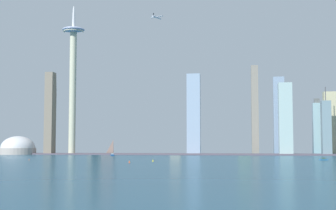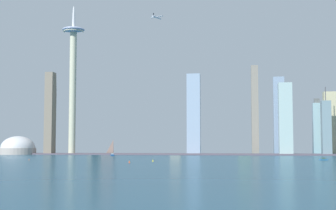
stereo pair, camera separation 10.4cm
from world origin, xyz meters
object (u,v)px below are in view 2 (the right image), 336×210
at_px(skyscraper_5, 108,129).
at_px(channel_buoy_1, 29,159).
at_px(skyscraper_12, 95,126).
at_px(skyscraper_3, 317,128).
at_px(skyscraper_1, 330,123).
at_px(skyscraper_9, 279,116).
at_px(skyscraper_6, 255,110).
at_px(channel_buoy_0, 153,160).
at_px(stadium_dome, 18,149).
at_px(boat_0, 112,155).
at_px(skyscraper_4, 327,143).
at_px(skyscraper_11, 244,128).
at_px(skyscraper_2, 50,113).
at_px(skyscraper_8, 194,114).
at_px(skyscraper_10, 326,128).
at_px(skyscraper_0, 176,138).
at_px(observation_tower, 73,65).
at_px(channel_buoy_2, 129,162).
at_px(boat_1, 324,159).
at_px(skyscraper_7, 285,119).
at_px(airplane, 157,17).

relative_size(skyscraper_5, channel_buoy_1, 52.61).
bearing_deg(skyscraper_12, skyscraper_3, 1.67).
xyz_separation_m(skyscraper_1, skyscraper_5, (-440.92, -11.73, -9.20)).
height_order(skyscraper_5, skyscraper_9, skyscraper_9).
distance_m(skyscraper_6, channel_buoy_0, 430.30).
xyz_separation_m(stadium_dome, boat_0, (211.18, -69.56, -9.88)).
xyz_separation_m(skyscraper_4, skyscraper_11, (-169.09, -22.59, 31.33)).
height_order(skyscraper_6, channel_buoy_0, skyscraper_6).
bearing_deg(skyscraper_11, skyscraper_2, -166.53).
bearing_deg(channel_buoy_1, skyscraper_8, 61.83).
height_order(skyscraper_5, channel_buoy_1, skyscraper_5).
xyz_separation_m(skyscraper_10, channel_buoy_1, (-434.05, -320.69, -49.41)).
height_order(skyscraper_0, skyscraper_4, skyscraper_0).
distance_m(observation_tower, skyscraper_5, 146.76).
height_order(skyscraper_9, channel_buoy_2, skyscraper_9).
bearing_deg(skyscraper_8, skyscraper_0, 118.18).
bearing_deg(channel_buoy_1, skyscraper_12, 93.95).
relative_size(skyscraper_8, skyscraper_11, 1.26).
distance_m(stadium_dome, skyscraper_9, 526.77).
relative_size(observation_tower, skyscraper_5, 3.52).
bearing_deg(skyscraper_9, channel_buoy_0, -113.91).
bearing_deg(skyscraper_8, skyscraper_5, 175.98).
xyz_separation_m(skyscraper_11, boat_0, (-235.29, -168.44, -51.79)).
xyz_separation_m(skyscraper_1, skyscraper_8, (-263.94, -24.17, 18.44)).
bearing_deg(skyscraper_1, skyscraper_3, 121.39).
distance_m(skyscraper_4, skyscraper_8, 286.52).
height_order(boat_0, channel_buoy_0, boat_0).
bearing_deg(skyscraper_0, skyscraper_11, -10.26).
bearing_deg(skyscraper_3, channel_buoy_0, -121.37).
bearing_deg(boat_0, boat_1, -137.72).
bearing_deg(channel_buoy_0, skyscraper_4, 58.02).
xyz_separation_m(skyscraper_7, channel_buoy_0, (-191.38, -348.56, -66.52)).
bearing_deg(skyscraper_6, channel_buoy_1, -129.21).
bearing_deg(skyscraper_11, channel_buoy_2, -105.73).
xyz_separation_m(skyscraper_6, airplane, (-179.16, -118.33, 164.50)).
height_order(boat_0, channel_buoy_1, boat_0).
distance_m(boat_1, channel_buoy_2, 265.32).
relative_size(stadium_dome, channel_buoy_0, 27.65).
bearing_deg(airplane, skyscraper_7, -46.93).
bearing_deg(boat_1, stadium_dome, -20.63).
xyz_separation_m(observation_tower, skyscraper_11, (339.30, 86.70, -125.45)).
bearing_deg(skyscraper_2, skyscraper_1, 5.63).
distance_m(skyscraper_2, boat_0, 185.11).
height_order(skyscraper_10, channel_buoy_0, skyscraper_10).
xyz_separation_m(stadium_dome, skyscraper_10, (595.40, 9.21, 38.92)).
bearing_deg(skyscraper_7, observation_tower, -179.68).
height_order(skyscraper_2, skyscraper_5, skyscraper_2).
distance_m(skyscraper_6, skyscraper_9, 52.46).
relative_size(skyscraper_3, boat_1, 9.62).
bearing_deg(channel_buoy_1, skyscraper_0, 72.32).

